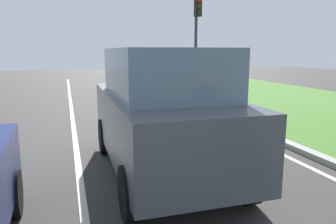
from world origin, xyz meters
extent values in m
plane|color=#383533|center=(0.00, 14.00, 0.00)|extent=(60.00, 60.00, 0.00)
cube|color=silver|center=(-0.70, 14.00, 0.00)|extent=(0.12, 32.00, 0.01)
cube|color=silver|center=(3.60, 14.00, 0.00)|extent=(0.12, 32.00, 0.01)
cube|color=#47752D|center=(8.50, 14.00, 0.03)|extent=(9.00, 48.00, 0.06)
cube|color=#9E9B93|center=(4.10, 14.00, 0.06)|extent=(0.24, 48.00, 0.12)
cube|color=#474C51|center=(0.77, 8.77, 0.93)|extent=(1.94, 4.52, 1.10)
cube|color=slate|center=(0.77, 8.62, 1.88)|extent=(1.72, 2.71, 0.80)
cylinder|color=black|center=(-0.09, 10.30, 0.38)|extent=(0.23, 0.76, 0.76)
cylinder|color=black|center=(1.66, 10.29, 0.38)|extent=(0.23, 0.76, 0.76)
cylinder|color=black|center=(-0.11, 7.24, 0.38)|extent=(0.23, 0.76, 0.76)
cylinder|color=black|center=(1.63, 7.23, 0.38)|extent=(0.23, 0.76, 0.76)
cylinder|color=black|center=(-1.63, 7.85, 0.32)|extent=(0.24, 0.65, 0.64)
cylinder|color=#2D2D2D|center=(5.26, 18.21, 2.50)|extent=(0.14, 0.14, 5.00)
cube|color=black|center=(5.26, 18.01, 4.27)|extent=(0.32, 0.24, 0.90)
sphere|color=red|center=(5.26, 17.88, 4.55)|extent=(0.20, 0.20, 0.20)
sphere|color=#382B0C|center=(5.26, 17.88, 4.27)|extent=(0.20, 0.20, 0.20)
sphere|color=black|center=(5.26, 17.88, 3.99)|extent=(0.20, 0.20, 0.20)
camera|label=1|loc=(-0.84, 3.24, 2.24)|focal=34.84mm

